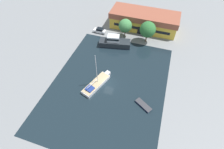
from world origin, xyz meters
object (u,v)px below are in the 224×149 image
at_px(quay_tree_by_water, 148,30).
at_px(parked_car, 100,30).
at_px(sailboat_moored, 96,84).
at_px(warehouse_building, 144,20).
at_px(quay_tree_near_building, 125,26).
at_px(small_dinghy, 143,105).
at_px(motor_cruiser, 114,42).

height_order(quay_tree_by_water, parked_car, quay_tree_by_water).
height_order(quay_tree_by_water, sailboat_moored, sailboat_moored).
distance_m(warehouse_building, parked_car, 16.22).
relative_size(quay_tree_by_water, sailboat_moored, 0.73).
height_order(warehouse_building, quay_tree_near_building, quay_tree_near_building).
bearing_deg(warehouse_building, parked_car, -149.80).
xyz_separation_m(warehouse_building, parked_car, (-13.98, -7.94, -2.14)).
relative_size(quay_tree_near_building, small_dinghy, 1.44).
relative_size(warehouse_building, small_dinghy, 5.31).
height_order(parked_car, small_dinghy, parked_car).
bearing_deg(small_dinghy, parked_car, 71.76).
distance_m(quay_tree_near_building, quay_tree_by_water, 7.56).
distance_m(quay_tree_near_building, sailboat_moored, 23.51).
bearing_deg(small_dinghy, sailboat_moored, 111.67).
relative_size(sailboat_moored, motor_cruiser, 0.96).
bearing_deg(quay_tree_by_water, sailboat_moored, -111.57).
relative_size(quay_tree_near_building, parked_car, 1.44).
bearing_deg(small_dinghy, motor_cruiser, 66.74).
distance_m(warehouse_building, quay_tree_near_building, 8.98).
relative_size(warehouse_building, motor_cruiser, 2.27).
bearing_deg(sailboat_moored, quay_tree_by_water, 87.42).
distance_m(quay_tree_near_building, parked_car, 9.63).
distance_m(quay_tree_near_building, small_dinghy, 28.43).
bearing_deg(small_dinghy, quay_tree_by_water, 41.75).
relative_size(sailboat_moored, small_dinghy, 2.25).
xyz_separation_m(quay_tree_near_building, small_dinghy, (11.68, -25.62, -3.96)).
distance_m(quay_tree_near_building, motor_cruiser, 6.82).
height_order(quay_tree_near_building, motor_cruiser, quay_tree_near_building).
distance_m(warehouse_building, small_dinghy, 33.79).
relative_size(warehouse_building, parked_car, 5.32).
distance_m(quay_tree_by_water, parked_car, 16.97).
bearing_deg(motor_cruiser, warehouse_building, -38.55).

